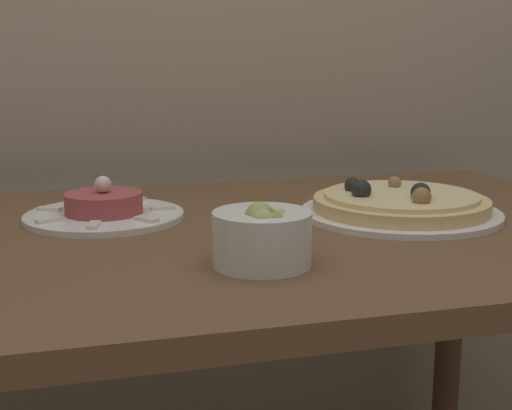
{
  "coord_description": "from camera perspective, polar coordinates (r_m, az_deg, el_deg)",
  "views": [
    {
      "loc": [
        -0.21,
        -0.63,
        1.04
      ],
      "look_at": [
        0.06,
        0.38,
        0.82
      ],
      "focal_mm": 50.0,
      "sensor_mm": 36.0,
      "label": 1
    }
  ],
  "objects": [
    {
      "name": "dining_table",
      "position": [
        1.12,
        -3.51,
        -7.07
      ],
      "size": [
        1.38,
        0.81,
        0.78
      ],
      "color": "brown",
      "rests_on": "ground_plane"
    },
    {
      "name": "small_bowl",
      "position": [
        0.9,
        0.52,
        -2.5
      ],
      "size": [
        0.13,
        0.13,
        0.08
      ],
      "color": "white",
      "rests_on": "dining_table"
    },
    {
      "name": "tartare_plate",
      "position": [
        1.18,
        -12.06,
        -0.38
      ],
      "size": [
        0.26,
        0.26,
        0.07
      ],
      "color": "white",
      "rests_on": "dining_table"
    },
    {
      "name": "pizza_plate",
      "position": [
        1.2,
        11.46,
        -0.01
      ],
      "size": [
        0.33,
        0.33,
        0.06
      ],
      "color": "white",
      "rests_on": "dining_table"
    }
  ]
}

